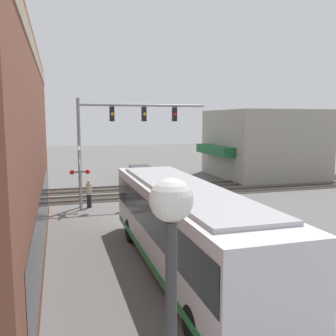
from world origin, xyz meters
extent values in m
plane|color=#605E5B|center=(0.00, 0.00, 0.00)|extent=(120.00, 120.00, 0.00)
cube|color=gray|center=(-5.48, 7.65, 7.53)|extent=(17.97, 0.36, 0.50)
cube|color=black|center=(-5.48, 7.55, 1.70)|extent=(14.93, 0.12, 2.20)
cube|color=gray|center=(12.25, -11.94, 3.12)|extent=(9.17, 8.87, 6.23)
cube|color=#19592D|center=(12.25, -6.95, 2.60)|extent=(6.42, 1.20, 0.80)
cube|color=silver|center=(-7.33, 2.80, 1.71)|extent=(12.06, 2.55, 2.57)
cube|color=black|center=(-7.33, 2.80, 2.09)|extent=(11.82, 2.59, 1.08)
cube|color=#288438|center=(-7.33, 2.80, 0.59)|extent=(11.82, 2.58, 0.24)
cube|color=#A5A8AA|center=(-7.33, 2.80, 3.05)|extent=(10.25, 2.17, 0.12)
cylinder|color=black|center=(-3.50, 2.80, 0.50)|extent=(1.00, 2.57, 1.00)
cylinder|color=black|center=(-11.55, 2.80, 0.50)|extent=(1.00, 2.57, 1.00)
cylinder|color=gray|center=(3.82, 5.64, 3.32)|extent=(0.20, 0.20, 6.64)
cylinder|color=gray|center=(3.82, 1.62, 6.24)|extent=(0.16, 8.04, 0.16)
cube|color=black|center=(3.82, 3.63, 5.69)|extent=(0.30, 0.27, 0.90)
sphere|color=yellow|center=(3.65, 3.63, 5.69)|extent=(0.20, 0.20, 0.20)
cube|color=black|center=(3.82, 1.62, 5.69)|extent=(0.30, 0.27, 0.90)
sphere|color=yellow|center=(3.65, 1.62, 5.69)|extent=(0.20, 0.20, 0.20)
cube|color=black|center=(3.82, -0.39, 5.69)|extent=(0.30, 0.27, 0.90)
sphere|color=red|center=(3.65, -0.39, 5.69)|extent=(0.20, 0.20, 0.20)
cylinder|color=gray|center=(3.02, 5.69, 1.80)|extent=(0.14, 0.14, 3.60)
cube|color=white|center=(3.02, 5.69, 3.10)|extent=(1.41, 0.06, 1.41)
cube|color=white|center=(3.02, 5.69, 3.10)|extent=(1.41, 0.06, 1.41)
cylinder|color=#38383A|center=(3.02, 5.69, 2.30)|extent=(0.08, 0.90, 0.08)
sphere|color=red|center=(2.97, 5.24, 2.30)|extent=(0.28, 0.28, 0.28)
sphere|color=red|center=(2.97, 6.14, 2.30)|extent=(0.28, 0.28, 0.28)
sphere|color=white|center=(-15.90, 5.84, 4.56)|extent=(0.44, 0.44, 0.44)
cube|color=#332D28|center=(6.00, 0.00, 0.01)|extent=(2.60, 60.00, 0.03)
cube|color=#6B6056|center=(5.28, 0.00, 0.07)|extent=(0.07, 60.00, 0.15)
cube|color=#6B6056|center=(6.72, 0.00, 0.07)|extent=(0.07, 60.00, 0.15)
cube|color=#332D28|center=(9.20, 0.00, 0.01)|extent=(2.60, 60.00, 0.03)
cube|color=#6B6056|center=(8.48, 0.00, 0.07)|extent=(0.07, 60.00, 0.15)
cube|color=#6B6056|center=(9.92, 0.00, 0.07)|extent=(0.07, 60.00, 0.15)
cube|color=black|center=(11.60, 0.20, 0.53)|extent=(4.60, 1.80, 0.55)
cube|color=black|center=(11.37, 0.20, 1.14)|extent=(2.53, 1.62, 0.66)
cylinder|color=black|center=(13.02, 0.20, 0.32)|extent=(0.64, 1.82, 0.64)
cylinder|color=black|center=(10.17, 0.20, 0.32)|extent=(0.64, 1.82, 0.64)
cylinder|color=black|center=(3.56, 5.15, 0.41)|extent=(0.28, 0.28, 0.81)
cylinder|color=#B2A58C|center=(3.56, 5.15, 1.15)|extent=(0.34, 0.34, 0.68)
sphere|color=tan|center=(3.56, 5.15, 1.60)|extent=(0.22, 0.22, 0.22)
camera|label=1|loc=(-19.31, 6.89, 5.33)|focal=40.00mm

